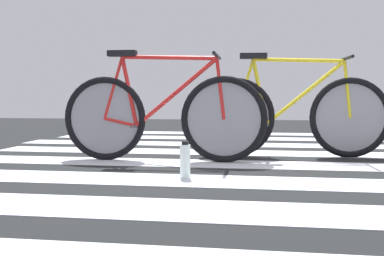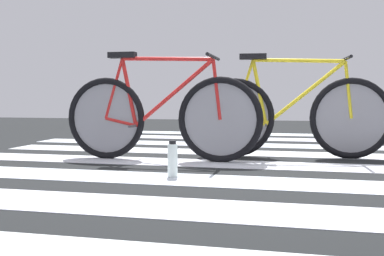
% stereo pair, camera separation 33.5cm
% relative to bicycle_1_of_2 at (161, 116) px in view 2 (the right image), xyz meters
% --- Properties ---
extents(ground, '(18.00, 14.00, 0.02)m').
position_rel_bicycle_1_of_2_xyz_m(ground, '(0.69, 0.02, -0.40)').
color(ground, black).
extents(crosswalk_markings, '(5.44, 5.76, 0.00)m').
position_rel_bicycle_1_of_2_xyz_m(crosswalk_markings, '(0.72, 0.29, -0.38)').
color(crosswalk_markings, silver).
rests_on(crosswalk_markings, ground).
extents(bicycle_1_of_2, '(1.74, 0.52, 0.93)m').
position_rel_bicycle_1_of_2_xyz_m(bicycle_1_of_2, '(0.00, 0.00, 0.00)').
color(bicycle_1_of_2, black).
rests_on(bicycle_1_of_2, ground).
extents(bicycle_2_of_2, '(1.74, 0.52, 0.93)m').
position_rel_bicycle_1_of_2_xyz_m(bicycle_2_of_2, '(1.09, 0.43, 0.00)').
color(bicycle_2_of_2, black).
rests_on(bicycle_2_of_2, ground).
extents(water_bottle, '(0.07, 0.07, 0.25)m').
position_rel_bicycle_1_of_2_xyz_m(water_bottle, '(0.32, -0.78, -0.27)').
color(water_bottle, white).
rests_on(water_bottle, ground).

